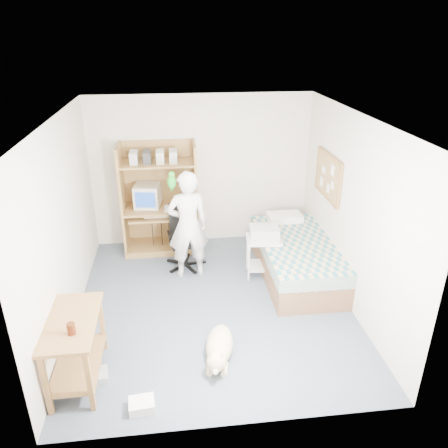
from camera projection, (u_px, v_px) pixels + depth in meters
name	position (u px, v px, depth m)	size (l,w,h in m)	color
floor	(214.00, 303.00, 5.93)	(4.00, 4.00, 0.00)	#45525E
wall_back	(201.00, 171.00, 7.22)	(3.60, 0.02, 2.50)	silver
wall_right	(352.00, 213.00, 5.61)	(0.02, 4.00, 2.50)	silver
wall_left	(63.00, 227.00, 5.22)	(0.02, 4.00, 2.50)	silver
ceiling	(212.00, 118.00, 4.90)	(3.60, 4.00, 0.02)	white
computer_hutch	(160.00, 203.00, 7.09)	(1.20, 0.63, 1.80)	brown
bed	(296.00, 258.00, 6.51)	(1.02, 2.02, 0.66)	brown
side_desk	(75.00, 341.00, 4.48)	(0.50, 1.00, 0.75)	brown
corkboard	(328.00, 176.00, 6.34)	(0.04, 0.94, 0.66)	olive
office_chair	(184.00, 245.00, 6.76)	(0.55, 0.55, 0.98)	black
person	(188.00, 225.00, 6.30)	(0.60, 0.39, 1.63)	white
parrot	(172.00, 181.00, 6.01)	(0.12, 0.21, 0.33)	#138616
dog	(219.00, 347.00, 4.90)	(0.43, 0.94, 0.35)	beige
printer_cart	(263.00, 251.00, 6.46)	(0.55, 0.46, 0.61)	silver
printer	(264.00, 233.00, 6.34)	(0.42, 0.32, 0.18)	#AEAFAA
crt_monitor	(148.00, 195.00, 7.02)	(0.44, 0.46, 0.37)	beige
keyboard	(158.00, 215.00, 7.01)	(0.45, 0.16, 0.03)	beige
pencil_cup	(184.00, 204.00, 7.05)	(0.08, 0.08, 0.12)	gold
drink_glass	(71.00, 329.00, 4.16)	(0.08, 0.08, 0.12)	#41180A
floor_box_a	(142.00, 405.00, 4.28)	(0.25, 0.20, 0.10)	white
floor_box_b	(99.00, 375.00, 4.66)	(0.18, 0.22, 0.08)	#A5A5A0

